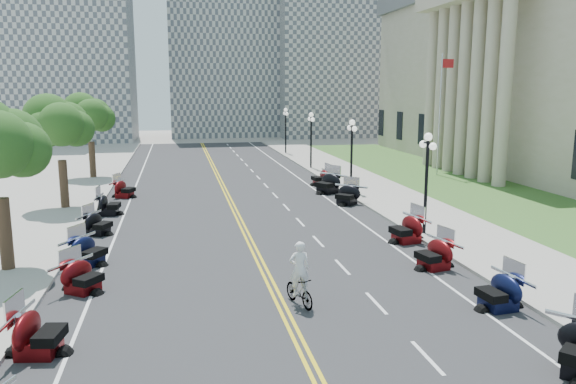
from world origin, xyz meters
TOP-DOWN VIEW (x-y plane):
  - ground at (0.00, 0.00)m, footprint 160.00×160.00m
  - road at (0.00, 10.00)m, footprint 16.00×90.00m
  - centerline_yellow_a at (-0.12, 10.00)m, footprint 0.12×90.00m
  - centerline_yellow_b at (0.12, 10.00)m, footprint 0.12×90.00m
  - edge_line_north at (6.40, 10.00)m, footprint 0.12×90.00m
  - edge_line_south at (-6.40, 10.00)m, footprint 0.12×90.00m
  - lane_dash_4 at (3.20, -8.00)m, footprint 0.12×2.00m
  - lane_dash_5 at (3.20, -4.00)m, footprint 0.12×2.00m
  - lane_dash_6 at (3.20, 0.00)m, footprint 0.12×2.00m
  - lane_dash_7 at (3.20, 4.00)m, footprint 0.12×2.00m
  - lane_dash_8 at (3.20, 8.00)m, footprint 0.12×2.00m
  - lane_dash_9 at (3.20, 12.00)m, footprint 0.12×2.00m
  - lane_dash_10 at (3.20, 16.00)m, footprint 0.12×2.00m
  - lane_dash_11 at (3.20, 20.00)m, footprint 0.12×2.00m
  - lane_dash_12 at (3.20, 24.00)m, footprint 0.12×2.00m
  - lane_dash_13 at (3.20, 28.00)m, footprint 0.12×2.00m
  - lane_dash_14 at (3.20, 32.00)m, footprint 0.12×2.00m
  - lane_dash_15 at (3.20, 36.00)m, footprint 0.12×2.00m
  - lane_dash_16 at (3.20, 40.00)m, footprint 0.12×2.00m
  - lane_dash_17 at (3.20, 44.00)m, footprint 0.12×2.00m
  - lane_dash_18 at (3.20, 48.00)m, footprint 0.12×2.00m
  - lane_dash_19 at (3.20, 52.00)m, footprint 0.12×2.00m
  - sidewalk_north at (10.50, 10.00)m, footprint 5.00×90.00m
  - sidewalk_south at (-10.50, 10.00)m, footprint 5.00×90.00m
  - lawn at (17.50, 18.00)m, footprint 9.00×60.00m
  - distant_block_a at (-18.00, 62.00)m, footprint 18.00×14.00m
  - distant_block_b at (4.00, 68.00)m, footprint 16.00×12.00m
  - distant_block_c at (22.00, 65.00)m, footprint 20.00×14.00m
  - street_lamp_2 at (8.60, 4.00)m, footprint 0.50×1.20m
  - street_lamp_3 at (8.60, 16.00)m, footprint 0.50×1.20m
  - street_lamp_4 at (8.60, 28.00)m, footprint 0.50×1.20m
  - street_lamp_5 at (8.60, 40.00)m, footprint 0.50×1.20m
  - flagpole at (18.00, 22.00)m, footprint 1.10×0.20m
  - tree_3 at (-10.00, 14.00)m, footprint 4.80×4.80m
  - tree_4 at (-10.00, 26.00)m, footprint 4.80×4.80m
  - motorcycle_n_4 at (6.98, -5.24)m, footprint 2.08×2.08m
  - motorcycle_n_5 at (6.77, -0.89)m, footprint 2.29×2.29m
  - motorcycle_n_6 at (7.26, 3.07)m, footprint 2.38×2.38m
  - motorcycle_n_8 at (7.11, 12.08)m, footprint 2.79×2.79m
  - motorcycle_n_9 at (6.94, 16.10)m, footprint 3.05×3.05m
  - motorcycle_n_10 at (7.29, 19.38)m, footprint 2.10×2.10m
  - motorcycle_s_4 at (-7.14, -5.75)m, footprint 2.30×2.30m
  - motorcycle_s_5 at (-6.73, -0.94)m, footprint 2.57×2.57m
  - motorcycle_s_6 at (-7.00, 2.35)m, footprint 2.62×2.62m
  - motorcycle_s_7 at (-7.26, 7.36)m, footprint 2.38×2.38m
  - motorcycle_s_8 at (-7.25, 11.89)m, footprint 2.13×2.13m
  - motorcycle_s_9 at (-6.82, 17.19)m, footprint 2.44×2.44m
  - bicycle at (0.59, -3.67)m, footprint 0.99×1.77m
  - cyclist_rider at (0.59, -3.67)m, footprint 0.68×0.45m

SIDE VIEW (x-z plane):
  - ground at x=0.00m, z-range 0.00..0.00m
  - road at x=0.00m, z-range 0.00..0.01m
  - centerline_yellow_a at x=-0.12m, z-range 0.01..0.01m
  - centerline_yellow_b at x=0.12m, z-range 0.01..0.01m
  - edge_line_north at x=6.40m, z-range 0.01..0.01m
  - edge_line_south at x=-6.40m, z-range 0.01..0.01m
  - lane_dash_4 at x=3.20m, z-range 0.01..0.01m
  - lane_dash_5 at x=3.20m, z-range 0.01..0.01m
  - lane_dash_6 at x=3.20m, z-range 0.01..0.01m
  - lane_dash_7 at x=3.20m, z-range 0.01..0.01m
  - lane_dash_8 at x=3.20m, z-range 0.01..0.01m
  - lane_dash_9 at x=3.20m, z-range 0.01..0.01m
  - lane_dash_10 at x=3.20m, z-range 0.01..0.01m
  - lane_dash_11 at x=3.20m, z-range 0.01..0.01m
  - lane_dash_12 at x=3.20m, z-range 0.01..0.01m
  - lane_dash_13 at x=3.20m, z-range 0.01..0.01m
  - lane_dash_14 at x=3.20m, z-range 0.01..0.01m
  - lane_dash_15 at x=3.20m, z-range 0.01..0.01m
  - lane_dash_16 at x=3.20m, z-range 0.01..0.01m
  - lane_dash_17 at x=3.20m, z-range 0.01..0.01m
  - lane_dash_18 at x=3.20m, z-range 0.01..0.01m
  - lane_dash_19 at x=3.20m, z-range 0.01..0.01m
  - lawn at x=17.50m, z-range 0.00..0.10m
  - sidewalk_north at x=10.50m, z-range 0.00..0.15m
  - sidewalk_south at x=-10.50m, z-range 0.00..0.15m
  - bicycle at x=0.59m, z-range 0.00..1.02m
  - motorcycle_s_7 at x=-7.26m, z-range 0.00..1.24m
  - motorcycle_s_5 at x=-6.73m, z-range 0.00..1.29m
  - motorcycle_s_9 at x=-6.82m, z-range 0.00..1.31m
  - motorcycle_n_4 at x=6.98m, z-range 0.00..1.32m
  - motorcycle_s_6 at x=-7.00m, z-range 0.00..1.33m
  - motorcycle_n_10 at x=7.29m, z-range 0.00..1.33m
  - motorcycle_n_5 at x=6.77m, z-range 0.00..1.35m
  - motorcycle_s_8 at x=-7.25m, z-range 0.00..1.35m
  - motorcycle_n_8 at x=7.11m, z-range 0.00..1.38m
  - motorcycle_s_4 at x=-7.14m, z-range 0.00..1.39m
  - motorcycle_n_6 at x=7.26m, z-range 0.00..1.44m
  - motorcycle_n_9 at x=6.94m, z-range 0.00..1.56m
  - cyclist_rider at x=0.59m, z-range 1.02..2.90m
  - street_lamp_2 at x=8.60m, z-range 0.15..5.05m
  - street_lamp_3 at x=8.60m, z-range 0.15..5.05m
  - street_lamp_4 at x=8.60m, z-range 0.15..5.05m
  - street_lamp_5 at x=8.60m, z-range 0.15..5.05m
  - tree_3 at x=-10.00m, z-range 0.15..9.35m
  - tree_4 at x=-10.00m, z-range 0.15..9.35m
  - flagpole at x=18.00m, z-range 0.00..10.00m
  - distant_block_c at x=22.00m, z-range 0.00..22.00m
  - distant_block_a at x=-18.00m, z-range 0.00..26.00m
  - distant_block_b at x=4.00m, z-range 0.00..30.00m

